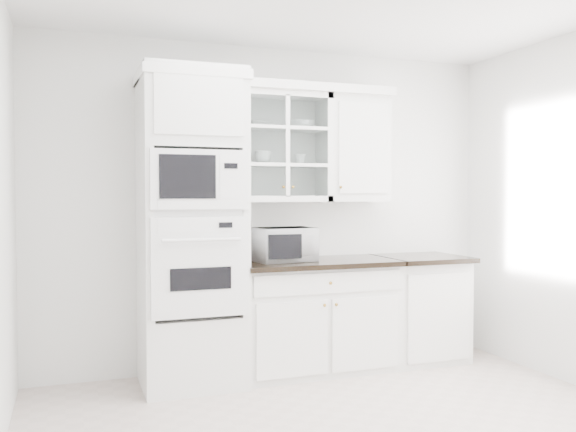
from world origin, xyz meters
name	(u,v)px	position (x,y,z in m)	size (l,w,h in m)	color
room_shell	(335,145)	(0.00, 0.43, 1.78)	(4.00, 3.50, 2.70)	white
oven_column	(191,229)	(-0.75, 1.42, 1.20)	(0.76, 0.68, 2.40)	white
base_cabinet_run	(315,315)	(0.28, 1.45, 0.46)	(1.32, 0.67, 0.92)	white
extra_base_cabinet	(419,307)	(1.28, 1.45, 0.46)	(0.72, 0.67, 0.92)	white
upper_cabinet_glass	(281,147)	(0.03, 1.58, 1.85)	(0.80, 0.33, 0.90)	white
upper_cabinet_solid	(354,149)	(0.71, 1.58, 1.85)	(0.55, 0.33, 0.90)	white
crown_molding	(270,87)	(-0.07, 1.56, 2.33)	(2.14, 0.38, 0.07)	white
countertop_microwave	(283,244)	(0.00, 1.45, 1.06)	(0.47, 0.39, 0.27)	white
bowl_a	(259,124)	(-0.16, 1.59, 2.03)	(0.19, 0.19, 0.05)	white
bowl_b	(302,125)	(0.22, 1.59, 2.04)	(0.21, 0.21, 0.07)	white
cup_a	(263,157)	(-0.13, 1.58, 1.76)	(0.13, 0.13, 0.10)	white
cup_b	(300,159)	(0.19, 1.57, 1.75)	(0.09, 0.09, 0.09)	white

